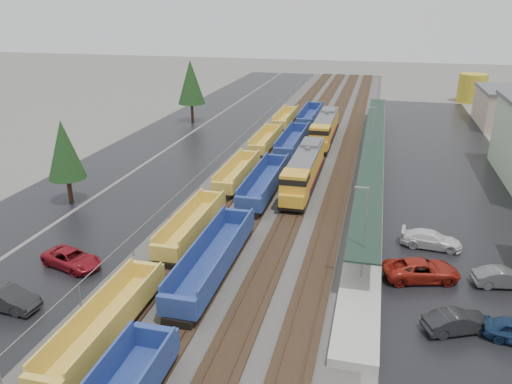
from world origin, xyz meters
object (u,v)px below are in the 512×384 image
locomotive_lead (304,170)px  parked_car_west_b (6,298)px  well_string_yellow (218,196)px  storage_tank (472,88)px  parked_car_east_e (503,278)px  parked_car_east_c (431,240)px  parked_car_east_a (457,322)px  locomotive_trail (325,129)px  parked_car_east_b (422,270)px  well_string_blue (244,215)px  parked_car_west_c (72,259)px

locomotive_lead → parked_car_west_b: locomotive_lead is taller
well_string_yellow → storage_tank: 78.54m
parked_car_east_e → parked_car_east_c: bearing=29.7°
parked_car_west_b → parked_car_east_a: parked_car_west_b is taller
locomotive_trail → parked_car_east_c: (13.20, -33.09, -1.49)m
locomotive_lead → locomotive_trail: (0.00, 21.00, 0.00)m
storage_tank → parked_car_east_b: bearing=-100.6°
parked_car_east_b → parked_car_east_e: (5.94, 0.40, -0.09)m
storage_tank → parked_car_east_c: 76.25m
well_string_yellow → parked_car_east_e: 27.90m
well_string_blue → parked_car_east_b: (16.02, -6.26, -0.42)m
locomotive_trail → parked_car_west_c: locomotive_trail is taller
locomotive_lead → parked_car_east_b: bearing=-56.3°
well_string_yellow → parked_car_west_c: 17.14m
storage_tank → locomotive_lead: bearing=-113.3°
storage_tank → parked_car_east_c: storage_tank is taller
storage_tank → parked_car_west_b: 101.88m
locomotive_trail → parked_car_west_c: bearing=-109.6°
parked_car_east_b → parked_car_east_e: parked_car_east_b is taller
storage_tank → parked_car_east_c: (-13.93, -74.94, -2.25)m
parked_car_east_c → parked_car_east_e: bearing=-134.4°
parked_car_east_c → parked_car_east_e: (4.77, -5.51, -0.03)m
parked_car_west_b → parked_car_east_b: parked_car_east_b is taller
parked_car_west_b → parked_car_east_a: bearing=-76.5°
parked_car_east_e → well_string_yellow: bearing=57.4°
locomotive_lead → parked_car_east_c: bearing=-42.5°
well_string_blue → parked_car_west_c: well_string_blue is taller
well_string_yellow → parked_car_west_b: 23.40m
locomotive_trail → well_string_blue: (-4.00, -32.74, -1.01)m
well_string_blue → parked_car_east_e: (21.96, -5.86, -0.51)m
locomotive_lead → parked_car_east_a: locomotive_lead is taller
locomotive_lead → storage_tank: (27.12, 62.85, 0.77)m
well_string_yellow → well_string_blue: (4.00, -4.36, 0.11)m
well_string_yellow → parked_car_east_a: (21.88, -17.00, -0.39)m
locomotive_trail → well_string_yellow: locomotive_trail is taller
parked_car_east_a → locomotive_trail: bearing=-7.4°
storage_tank → parked_car_west_c: (-42.67, -85.62, -2.27)m
parked_car_east_b → locomotive_trail: bearing=1.8°
storage_tank → parked_car_east_a: storage_tank is taller
locomotive_trail → parked_car_east_e: 42.60m
parked_car_west_b → parked_car_west_c: bearing=-5.1°
well_string_yellow → well_string_blue: 5.91m
well_string_yellow → parked_car_east_e: well_string_yellow is taller
parked_car_east_c → parked_car_west_c: bearing=115.1°
parked_car_east_b → well_string_yellow: bearing=46.7°
locomotive_trail → parked_car_west_b: 52.84m
well_string_blue → parked_car_west_c: size_ratio=20.37×
locomotive_trail → parked_car_east_c: bearing=-68.3°
locomotive_lead → well_string_blue: 12.44m
locomotive_trail → well_string_blue: locomotive_trail is taller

